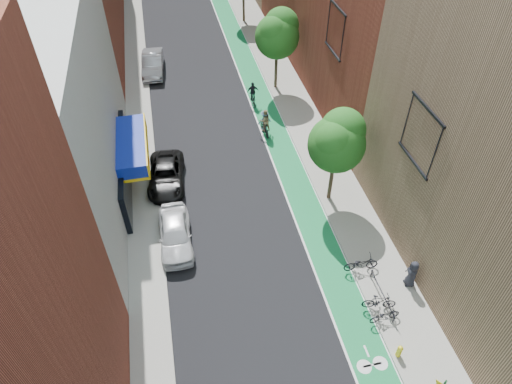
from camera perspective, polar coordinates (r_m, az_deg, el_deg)
ground at (r=22.75m, az=3.47°, el=-20.50°), size 160.00×160.00×0.00m
bike_lane at (r=41.59m, az=-0.46°, el=14.02°), size 2.00×68.00×0.01m
sidewalk_left at (r=40.98m, az=-14.60°, el=12.21°), size 2.00×68.00×0.15m
sidewalk_right at (r=42.07m, az=2.98°, el=14.44°), size 3.00×68.00×0.15m
building_left_white at (r=28.58m, az=-26.08°, el=8.42°), size 8.00×20.00×12.00m
tree_near at (r=26.64m, az=10.18°, el=6.39°), size 3.40×3.36×6.42m
tree_mid at (r=38.01m, az=2.73°, el=19.25°), size 3.55×3.53×6.74m
parked_car_white at (r=26.56m, az=-10.07°, el=-5.14°), size 1.92×4.60×1.56m
parked_car_black at (r=30.48m, az=-11.16°, el=2.08°), size 2.72×5.07×1.35m
parked_car_silver at (r=43.19m, az=-12.79°, el=15.37°), size 2.14×5.13×1.65m
cyclist_lane_near at (r=34.10m, az=1.12°, el=8.47°), size 0.89×1.64×2.06m
cyclist_lane_mid at (r=37.62m, az=-0.37°, el=11.89°), size 0.94×1.58×1.95m
cyclist_lane_far at (r=34.18m, az=1.09°, el=8.51°), size 1.11×1.67×1.94m
parked_bike_near at (r=25.60m, az=12.99°, el=-8.70°), size 1.95×0.78×1.00m
parked_bike_mid at (r=24.34m, az=15.15°, el=-13.12°), size 1.80×0.87×1.04m
parked_bike_far at (r=24.10m, az=15.80°, el=-14.62°), size 1.64×0.66×0.84m
pedestrian at (r=25.43m, az=18.91°, el=-9.62°), size 0.62×0.89×1.73m
fire_hydrant at (r=23.32m, az=17.49°, el=-18.41°), size 0.26×0.26×0.76m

